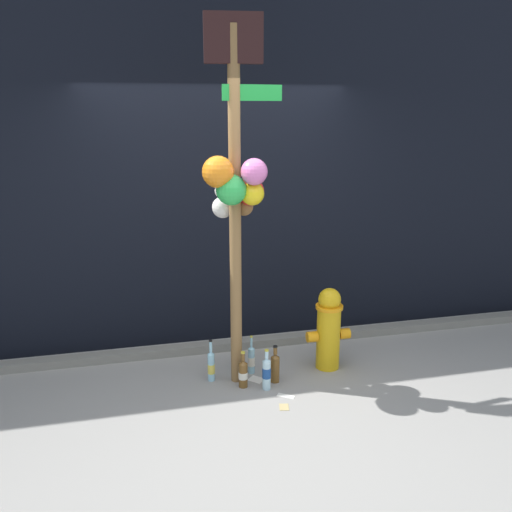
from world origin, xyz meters
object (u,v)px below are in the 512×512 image
fire_hydrant (329,328)px  bottle_1 (211,366)px  bottle_2 (251,359)px  bottle_4 (275,367)px  bottle_3 (267,373)px  bottle_0 (243,373)px  bottle_5 (236,351)px  memorial_post (236,177)px

fire_hydrant → bottle_1: fire_hydrant is taller
bottle_2 → bottle_4: size_ratio=1.05×
bottle_1 → bottle_3: size_ratio=1.05×
bottle_0 → bottle_5: bottle_5 is taller
bottle_2 → bottle_0: bearing=-118.5°
bottle_0 → bottle_4: (0.29, 0.02, 0.01)m
bottle_0 → bottle_1: bottle_1 is taller
fire_hydrant → bottle_0: (-0.82, -0.18, -0.26)m
bottle_5 → bottle_3: bearing=-69.8°
bottle_0 → bottle_5: 0.37m
fire_hydrant → bottle_5: 0.86m
bottle_2 → fire_hydrant: bearing=-4.3°
memorial_post → bottle_2: (0.15, 0.13, -1.63)m
fire_hydrant → bottle_2: size_ratio=2.14×
bottle_1 → bottle_2: size_ratio=1.07×
memorial_post → bottle_3: bearing=-42.5°
fire_hydrant → bottle_3: size_ratio=2.10×
bottle_1 → bottle_2: 0.37m
bottle_3 → bottle_5: size_ratio=0.96×
bottle_1 → bottle_3: 0.50m
bottle_0 → bottle_1: (-0.24, 0.17, 0.01)m
bottle_0 → bottle_5: (0.02, 0.37, 0.03)m
bottle_3 → bottle_0: bearing=155.1°
bottle_4 → bottle_5: (-0.27, 0.34, 0.02)m
memorial_post → bottle_4: size_ratio=8.88×
bottle_0 → bottle_3: size_ratio=0.89×
memorial_post → bottle_5: memorial_post is taller
bottle_0 → bottle_1: size_ratio=0.85×
bottle_2 → bottle_4: bottle_2 is taller
bottle_1 → bottle_0: bearing=-35.4°
bottle_2 → bottle_4: bearing=-52.6°
memorial_post → bottle_1: size_ratio=7.88×
bottle_5 → bottle_1: bearing=-143.5°
memorial_post → bottle_4: 1.65m
bottle_3 → bottle_5: (-0.17, 0.45, 0.01)m
bottle_5 → bottle_4: bearing=-52.0°
fire_hydrant → bottle_5: (-0.81, 0.19, -0.22)m
bottle_0 → fire_hydrant: bearing=12.2°
fire_hydrant → bottle_3: fire_hydrant is taller
bottle_0 → bottle_1: 0.30m
bottle_3 → bottle_4: (0.10, 0.11, -0.01)m
bottle_4 → bottle_5: size_ratio=0.89×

